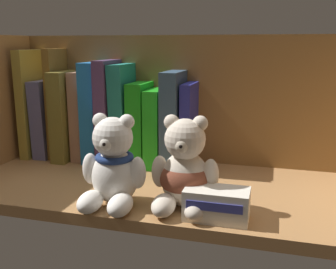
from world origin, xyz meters
TOP-DOWN VIEW (x-y plane):
  - shelf_board at (0.00, 0.00)cm, footprint 74.67×31.69cm
  - shelf_back_panel at (0.00, 16.45)cm, footprint 77.07×1.20cm
  - book_0 at (-34.76, 12.86)cm, footprint 2.14×12.55cm
  - book_1 at (-31.61, 12.86)cm, footprint 3.67×11.03cm
  - book_2 at (-28.70, 12.86)cm, footprint 1.91×9.60cm
  - book_3 at (-25.78, 12.86)cm, footprint 3.32×14.45cm
  - book_4 at (-22.44, 12.86)cm, footprint 2.48×10.55cm
  - book_5 at (-19.12, 12.86)cm, footprint 3.27×12.20cm
  - book_6 at (-15.74, 12.86)cm, footprint 2.61×13.59cm
  - book_7 at (-12.47, 12.86)cm, footprint 3.58×12.36cm
  - book_8 at (-8.77, 12.86)cm, footprint 3.46×11.62cm
  - book_9 at (-5.02, 12.86)cm, footprint 3.17×12.70cm
  - book_10 at (-1.27, 12.86)cm, footprint 3.45×13.85cm
  - book_11 at (1.93, 12.86)cm, footprint 2.08×11.79cm
  - teddy_bear_larger at (-5.47, -10.89)cm, footprint 10.75×10.87cm
  - teddy_bear_smaller at (5.76, -8.89)cm, footprint 10.81×11.28cm
  - small_product_box at (11.35, -11.81)cm, footprint 9.51×5.31cm

SIDE VIEW (x-z plane):
  - shelf_board at x=0.00cm, z-range 0.00..2.00cm
  - small_product_box at x=11.35cm, z-range 2.00..6.68cm
  - teddy_bear_smaller at x=5.76cm, z-range 0.41..15.24cm
  - teddy_bear_larger at x=-5.47cm, z-range 0.92..15.74cm
  - book_9 at x=-5.02cm, z-range 2.00..18.29cm
  - book_1 at x=-31.61cm, z-range 1.97..19.46cm
  - book_8 at x=-8.77cm, z-range 2.00..19.53cm
  - book_11 at x=1.93cm, z-range 2.00..19.73cm
  - book_4 at x=-22.44cm, z-range 2.00..21.54cm
  - book_3 at x=-25.78cm, z-range 2.00..21.63cm
  - book_10 at x=-1.27cm, z-range 2.00..22.05cm
  - book_7 at x=-12.47cm, z-range 1.97..23.37cm
  - book_5 at x=-19.12cm, z-range 2.00..23.60cm
  - book_6 at x=-15.74cm, z-range 2.00..24.12cm
  - book_0 at x=-34.76cm, z-range 2.00..26.15cm
  - book_2 at x=-28.70cm, z-range 1.99..26.43cm
  - shelf_back_panel at x=0.00cm, z-range 0.00..29.26cm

